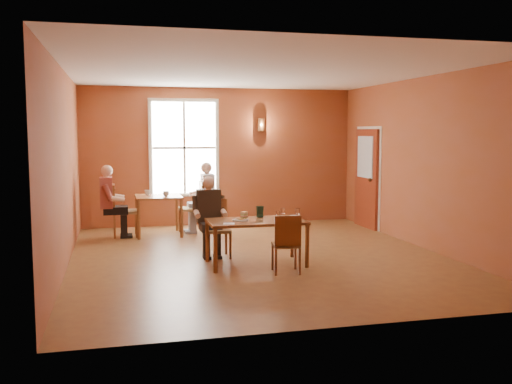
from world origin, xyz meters
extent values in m
cube|color=brown|center=(0.00, 0.00, 0.00)|extent=(6.00, 7.00, 0.01)
cube|color=brown|center=(0.00, 3.50, 1.50)|extent=(6.00, 0.04, 3.00)
cube|color=brown|center=(0.00, -3.50, 1.50)|extent=(6.00, 0.04, 3.00)
cube|color=brown|center=(-3.00, 0.00, 1.50)|extent=(0.04, 7.00, 3.00)
cube|color=brown|center=(3.00, 0.00, 1.50)|extent=(0.04, 7.00, 3.00)
cube|color=white|center=(0.00, 0.00, 3.00)|extent=(6.00, 7.00, 0.04)
cube|color=white|center=(-0.80, 3.45, 1.70)|extent=(1.36, 0.10, 1.96)
cube|color=maroon|center=(2.94, 2.30, 1.05)|extent=(0.12, 1.04, 2.10)
cylinder|color=brown|center=(0.90, 3.40, 2.20)|extent=(0.16, 0.16, 0.28)
cylinder|color=silver|center=(-0.42, -0.50, 0.71)|extent=(0.27, 0.27, 0.03)
cube|color=tan|center=(-0.34, -0.42, 0.75)|extent=(0.12, 0.12, 0.11)
cube|color=#172F1F|center=(-0.05, -0.25, 0.78)|extent=(0.12, 0.08, 0.18)
cube|color=white|center=(-0.24, -0.74, 0.70)|extent=(0.18, 0.03, 0.00)
cube|color=white|center=(-0.65, -0.77, 0.70)|extent=(0.20, 0.20, 0.01)
cylinder|color=white|center=(0.52, -0.29, 0.70)|extent=(0.22, 0.22, 0.01)
cube|color=black|center=(0.40, -0.79, 0.70)|extent=(0.12, 0.05, 0.01)
imported|color=white|center=(-1.30, 2.32, 0.83)|extent=(0.16, 0.16, 0.10)
imported|color=silver|center=(-1.65, 2.56, 0.84)|extent=(0.11, 0.11, 0.11)
camera|label=1|loc=(-2.25, -8.92, 2.04)|focal=40.00mm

